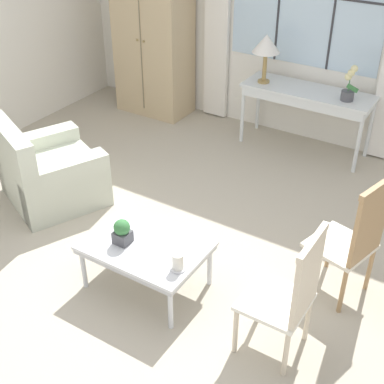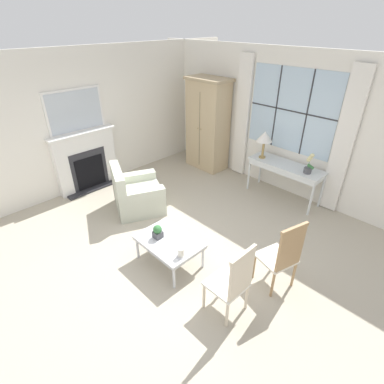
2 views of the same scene
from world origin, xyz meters
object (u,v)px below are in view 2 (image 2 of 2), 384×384
at_px(coffee_table, 169,242).
at_px(armoire, 208,125).
at_px(potted_orchid, 309,165).
at_px(table_lamp, 265,137).
at_px(armchair_upholstered, 137,195).
at_px(potted_plant_small, 158,231).
at_px(fireplace, 85,157).
at_px(pillar_candle, 181,253).
at_px(accent_chair_wooden, 234,280).
at_px(console_table, 286,168).
at_px(side_chair_wooden, 283,254).

bearing_deg(coffee_table, armoire, 124.16).
bearing_deg(potted_orchid, table_lamp, -179.76).
relative_size(armchair_upholstered, potted_plant_small, 5.61).
xyz_separation_m(fireplace, pillar_candle, (3.38, -0.39, -0.23)).
bearing_deg(fireplace, coffee_table, -5.42).
relative_size(fireplace, pillar_candle, 13.86).
bearing_deg(armchair_upholstered, accent_chair_wooden, -11.50).
relative_size(table_lamp, accent_chair_wooden, 0.53).
distance_m(armoire, console_table, 2.16).
height_order(console_table, potted_plant_small, console_table).
distance_m(table_lamp, armchair_upholstered, 2.76).
relative_size(fireplace, armoire, 0.99).
xyz_separation_m(table_lamp, accent_chair_wooden, (1.60, -2.89, -0.61)).
relative_size(console_table, pillar_candle, 9.86).
relative_size(fireplace, console_table, 1.41).
xyz_separation_m(armchair_upholstered, pillar_candle, (1.96, -0.64, 0.20)).
relative_size(fireplace, armchair_upholstered, 1.77).
relative_size(armoire, accent_chair_wooden, 2.01).
relative_size(potted_orchid, armchair_upholstered, 0.33).
xyz_separation_m(potted_orchid, armchair_upholstered, (-2.20, -2.32, -0.61)).
bearing_deg(fireplace, potted_orchid, 35.36).
height_order(potted_orchid, potted_plant_small, potted_orchid).
bearing_deg(fireplace, potted_plant_small, -7.17).
bearing_deg(fireplace, armoire, 68.51).
xyz_separation_m(fireplace, armoire, (1.03, 2.62, 0.35)).
distance_m(fireplace, armchair_upholstered, 1.50).
height_order(fireplace, console_table, fireplace).
distance_m(console_table, armchair_upholstered, 2.97).
height_order(fireplace, potted_orchid, fireplace).
xyz_separation_m(potted_orchid, potted_plant_small, (-0.78, -2.93, -0.37)).
bearing_deg(potted_plant_small, side_chair_wooden, 27.63).
distance_m(armoire, coffee_table, 3.58).
bearing_deg(table_lamp, fireplace, -135.72).
bearing_deg(pillar_candle, armoire, 127.94).
distance_m(console_table, coffee_table, 2.93).
relative_size(console_table, potted_plant_small, 7.05).
height_order(console_table, pillar_candle, console_table).
relative_size(fireplace, potted_plant_small, 9.91).
height_order(fireplace, pillar_candle, fireplace).
distance_m(coffee_table, pillar_candle, 0.41).
height_order(potted_orchid, side_chair_wooden, potted_orchid).
bearing_deg(accent_chair_wooden, side_chair_wooden, 77.46).
bearing_deg(pillar_candle, fireplace, 173.38).
xyz_separation_m(accent_chair_wooden, pillar_candle, (-0.85, -0.07, -0.08)).
xyz_separation_m(armoire, console_table, (2.13, 0.00, -0.40)).
relative_size(accent_chair_wooden, pillar_candle, 6.99).
bearing_deg(coffee_table, potted_plant_small, -156.34).
relative_size(table_lamp, potted_orchid, 1.42).
distance_m(fireplace, potted_plant_small, 2.87).
bearing_deg(armoire, side_chair_wooden, -32.53).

